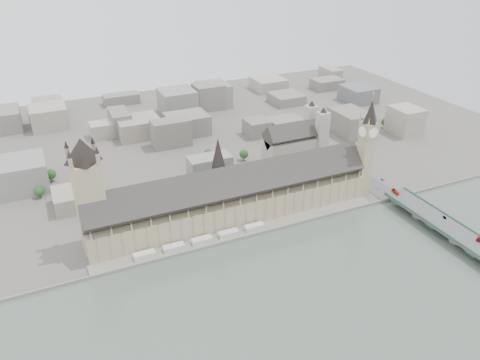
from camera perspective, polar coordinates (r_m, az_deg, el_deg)
name	(u,v)px	position (r m, az deg, el deg)	size (l,w,h in m)	color
ground	(241,229)	(425.04, 0.09, -6.00)	(900.00, 900.00, 0.00)	#595651
embankment_wall	(248,236)	(412.97, 0.96, -6.88)	(600.00, 1.50, 3.00)	gray
river_terrace	(244,232)	(418.84, 0.52, -6.41)	(270.00, 15.00, 2.00)	gray
terrace_tents	(202,240)	(405.26, -4.69, -7.31)	(118.00, 7.00, 4.00)	silver
palace_of_westminster	(232,197)	(428.34, -1.00, -2.14)	(265.00, 40.73, 55.44)	tan
elizabeth_tower	(367,142)	(470.27, 15.22, 4.50)	(17.00, 17.00, 107.50)	tan
victoria_tower	(89,190)	(392.61, -17.98, -1.18)	(30.00, 30.00, 100.00)	tan
central_tower	(218,162)	(413.70, -2.66, 2.20)	(13.00, 13.00, 48.00)	#9C8B6B
westminster_bridge	(450,232)	(450.92, 24.26, -5.84)	(25.00, 325.00, 10.25)	#474749
westminster_abbey	(295,145)	(533.14, 6.75, 4.25)	(68.00, 36.00, 64.00)	#A6A095
city_skyline_inland	(163,122)	(624.08, -9.33, 7.05)	(720.00, 360.00, 38.00)	gray
park_trees	(207,194)	(465.29, -4.09, -1.75)	(110.00, 30.00, 15.00)	#1D4B1A
red_bus_north	(395,192)	(484.81, 18.41, -1.37)	(2.47, 10.54, 2.94)	red
car_silver	(445,217)	(459.53, 23.68, -4.20)	(1.48, 4.24, 1.40)	gray
car_approach	(383,180)	(505.96, 17.00, 0.03)	(2.03, 5.00, 1.45)	gray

